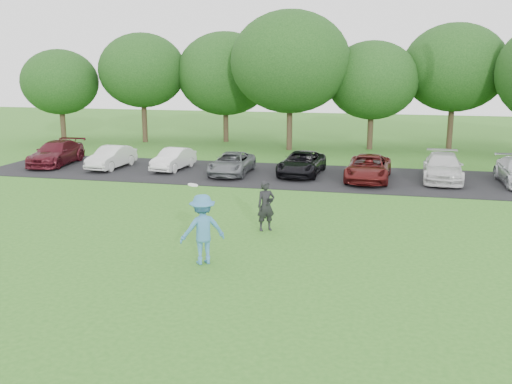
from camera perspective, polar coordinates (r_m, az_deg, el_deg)
ground at (r=15.64m, az=-2.91°, el=-7.42°), size 100.00×100.00×0.00m
parking_lot at (r=27.93m, az=4.39°, el=1.61°), size 32.00×6.50×0.03m
frisbee_player at (r=15.63m, az=-5.37°, el=-3.72°), size 1.44×1.28×2.28m
camera_bystander at (r=18.65m, az=1.00°, el=-1.39°), size 0.72×0.66×1.66m
parked_cars at (r=27.75m, az=6.18°, el=2.76°), size 28.87×5.11×1.26m
tree_row at (r=36.96m, az=9.24°, el=11.83°), size 42.39×9.85×8.64m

